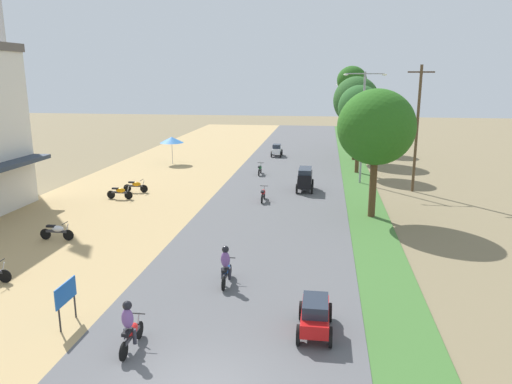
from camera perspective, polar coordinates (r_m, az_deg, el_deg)
parked_motorbike_second at (r=26.69m, az=-22.23°, el=-4.21°), size 1.80×0.54×0.94m
parked_motorbike_third at (r=34.06m, az=-15.62°, el=0.01°), size 1.80×0.54×0.94m
parked_motorbike_fourth at (r=35.74m, az=-13.87°, el=0.74°), size 1.80×0.54×0.94m
street_signboard at (r=17.67m, az=-21.33°, el=-11.20°), size 0.06×1.30×1.50m
vendor_umbrella at (r=46.48m, az=-9.83°, el=6.03°), size 2.20×2.20×2.52m
median_tree_nearest at (r=28.77m, az=13.87°, el=7.32°), size 4.43×4.43×7.43m
median_tree_second at (r=42.12m, az=12.02°, el=9.60°), size 3.58×3.58×7.35m
median_tree_third at (r=48.61m, az=11.61°, el=10.41°), size 4.35×4.35×8.03m
median_tree_fourth at (r=56.28m, az=11.13°, el=12.59°), size 3.26×3.26×9.13m
streetlamp_near at (r=38.06m, az=12.38°, el=8.16°), size 3.16×0.20×8.40m
streetlamp_mid at (r=64.45m, az=10.69°, el=9.76°), size 3.16×0.20×7.17m
utility_pole_near at (r=36.40m, az=18.31°, el=7.22°), size 1.80×0.20×8.91m
car_sedan_red at (r=16.27m, az=6.93°, el=-13.96°), size 1.10×2.26×1.19m
car_van_black at (r=35.14m, az=5.76°, el=1.64°), size 1.19×2.41×1.67m
car_hatchback_white at (r=50.21m, az=2.45°, el=4.96°), size 1.04×2.00×1.23m
motorbike_foreground_rider at (r=15.67m, az=-14.51°, el=-15.00°), size 0.54×1.80×1.66m
motorbike_ahead_second at (r=19.53m, az=-3.51°, el=-8.65°), size 0.54×1.80×1.66m
motorbike_ahead_third at (r=32.20m, az=0.84°, el=-0.21°), size 0.54×1.80×0.94m
motorbike_ahead_fourth at (r=40.84m, az=0.46°, el=2.74°), size 0.54×1.80×0.94m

